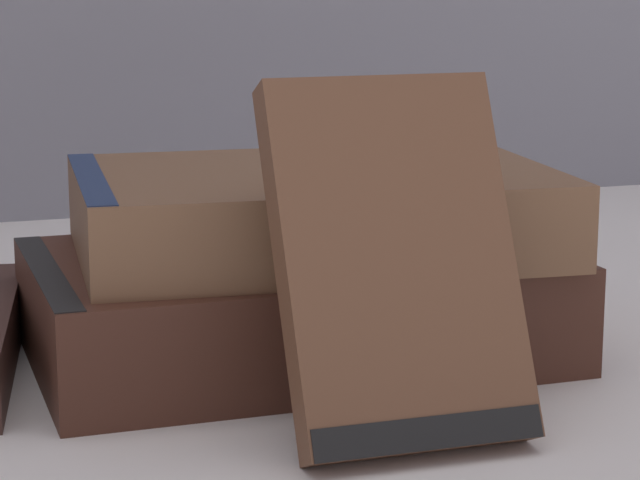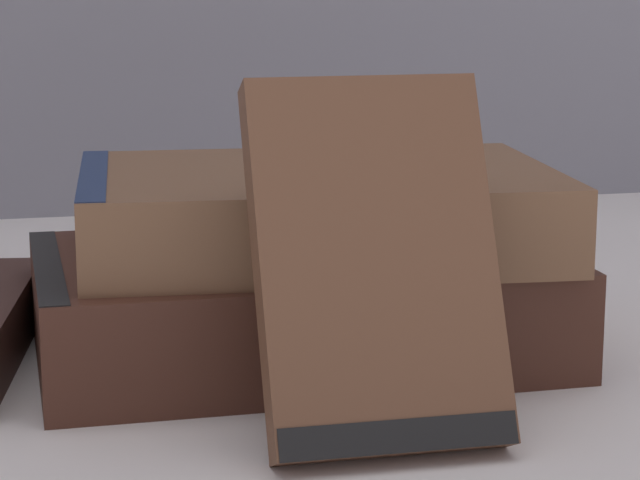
{
  "view_description": "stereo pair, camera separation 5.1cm",
  "coord_description": "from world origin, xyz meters",
  "px_view_note": "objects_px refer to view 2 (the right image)",
  "views": [
    {
      "loc": [
        -0.14,
        -0.52,
        0.18
      ],
      "look_at": [
        0.03,
        0.02,
        0.06
      ],
      "focal_mm": 75.0,
      "sensor_mm": 36.0,
      "label": 1
    },
    {
      "loc": [
        -0.09,
        -0.53,
        0.18
      ],
      "look_at": [
        0.03,
        0.02,
        0.06
      ],
      "focal_mm": 75.0,
      "sensor_mm": 36.0,
      "label": 2
    }
  ],
  "objects_px": {
    "book_leaning_front": "(377,277)",
    "book_flat_bottom": "(286,305)",
    "book_flat_top": "(306,211)",
    "pocket_watch": "(375,159)"
  },
  "relations": [
    {
      "from": "book_flat_top",
      "to": "book_leaning_front",
      "type": "distance_m",
      "value": 0.11
    },
    {
      "from": "book_flat_bottom",
      "to": "book_flat_top",
      "type": "bearing_deg",
      "value": 1.14
    },
    {
      "from": "book_flat_bottom",
      "to": "pocket_watch",
      "type": "relative_size",
      "value": 4.53
    },
    {
      "from": "book_flat_bottom",
      "to": "pocket_watch",
      "type": "bearing_deg",
      "value": 4.43
    },
    {
      "from": "book_leaning_front",
      "to": "book_flat_top",
      "type": "bearing_deg",
      "value": 91.73
    },
    {
      "from": "book_leaning_front",
      "to": "book_flat_bottom",
      "type": "bearing_deg",
      "value": 96.67
    },
    {
      "from": "book_flat_top",
      "to": "pocket_watch",
      "type": "distance_m",
      "value": 0.04
    },
    {
      "from": "book_flat_bottom",
      "to": "book_leaning_front",
      "type": "distance_m",
      "value": 0.12
    },
    {
      "from": "book_leaning_front",
      "to": "pocket_watch",
      "type": "bearing_deg",
      "value": 75.46
    },
    {
      "from": "book_flat_bottom",
      "to": "book_leaning_front",
      "type": "height_order",
      "value": "book_leaning_front"
    }
  ]
}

